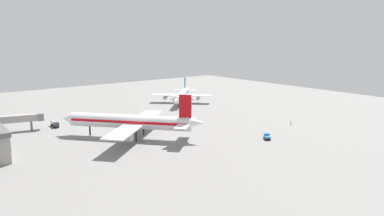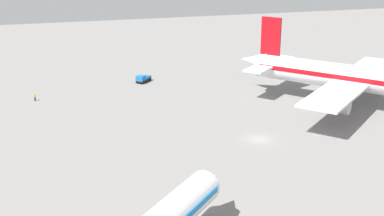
# 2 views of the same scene
# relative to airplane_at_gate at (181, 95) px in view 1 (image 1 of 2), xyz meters

# --- Properties ---
(ground) EXTENTS (288.00, 288.00, 0.00)m
(ground) POSITION_rel_airplane_at_gate_xyz_m (36.66, -30.72, -4.82)
(ground) COLOR gray
(airplane_at_gate) EXTENTS (34.34, 34.06, 13.25)m
(airplane_at_gate) POSITION_rel_airplane_at_gate_xyz_m (0.00, 0.00, 0.00)
(airplane_at_gate) COLOR white
(airplane_at_gate) RESTS_ON ground
(airplane_taxiing) EXTENTS (46.74, 42.52, 17.34)m
(airplane_taxiing) POSITION_rel_airplane_at_gate_xyz_m (46.73, -57.89, 1.49)
(airplane_taxiing) COLOR white
(airplane_taxiing) RESTS_ON ground
(pushback_tractor) EXTENTS (4.54, 4.36, 1.90)m
(pushback_tractor) POSITION_rel_airplane_at_gate_xyz_m (79.56, -18.45, -3.85)
(pushback_tractor) COLOR black
(pushback_tractor) RESTS_ON ground
(fuel_truck) EXTENTS (6.32, 2.24, 2.50)m
(fuel_truck) POSITION_rel_airplane_at_gate_xyz_m (11.30, -75.89, -3.43)
(fuel_truck) COLOR black
(fuel_truck) RESTS_ON ground
(ground_crew_worker) EXTENTS (0.54, 0.50, 1.67)m
(ground_crew_worker) POSITION_rel_airplane_at_gate_xyz_m (71.44, 7.18, -3.97)
(ground_crew_worker) COLOR #1E2338
(ground_crew_worker) RESTS_ON ground
(jet_bridge) EXTENTS (8.10, 20.87, 6.74)m
(jet_bridge) POSITION_rel_airplane_at_gate_xyz_m (9.22, -89.76, 0.32)
(jet_bridge) COLOR #9E9993
(jet_bridge) RESTS_ON ground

